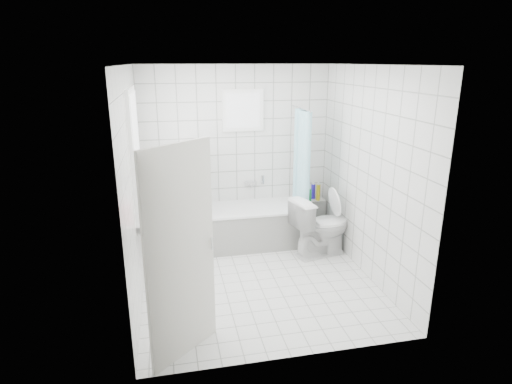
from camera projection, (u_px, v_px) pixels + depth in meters
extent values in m
plane|color=white|center=(258.00, 280.00, 5.38)|extent=(3.00, 3.00, 0.00)
plane|color=white|center=(258.00, 65.00, 4.61)|extent=(3.00, 3.00, 0.00)
cube|color=white|center=(237.00, 154.00, 6.40)|extent=(2.80, 0.02, 2.60)
cube|color=white|center=(295.00, 227.00, 3.59)|extent=(2.80, 0.02, 2.60)
cube|color=white|center=(134.00, 187.00, 4.72)|extent=(0.02, 3.00, 2.60)
cube|color=white|center=(368.00, 174.00, 5.27)|extent=(0.02, 3.00, 2.60)
cube|color=white|center=(137.00, 155.00, 4.92)|extent=(0.01, 0.90, 1.40)
cube|color=white|center=(243.00, 111.00, 6.19)|extent=(0.50, 0.01, 0.50)
cube|color=white|center=(146.00, 215.00, 5.15)|extent=(0.18, 1.02, 0.08)
cube|color=silver|center=(181.00, 255.00, 3.76)|extent=(0.62, 0.56, 2.00)
cube|color=white|center=(249.00, 227.00, 6.37)|extent=(1.61, 0.75, 0.55)
cube|color=white|center=(248.00, 208.00, 6.28)|extent=(1.63, 0.77, 0.03)
cube|color=white|center=(188.00, 201.00, 6.01)|extent=(0.15, 0.85, 1.50)
cube|color=white|center=(311.00, 216.00, 6.82)|extent=(0.40, 0.24, 0.55)
imported|color=white|center=(321.00, 226.00, 5.97)|extent=(0.92, 0.66, 0.85)
cylinder|color=silver|center=(301.00, 108.00, 5.99)|extent=(0.02, 0.80, 0.02)
cube|color=silver|center=(251.00, 183.00, 6.53)|extent=(0.18, 0.06, 0.06)
imported|color=silver|center=(146.00, 197.00, 5.20)|extent=(0.16, 0.16, 0.31)
imported|color=#EF5D77|center=(145.00, 211.00, 4.73)|extent=(0.14, 0.14, 0.30)
imported|color=#38A1FF|center=(146.00, 211.00, 4.90)|extent=(0.11, 0.11, 0.17)
imported|color=#BE5F8B|center=(147.00, 197.00, 5.38)|extent=(0.11, 0.11, 0.20)
imported|color=white|center=(146.00, 206.00, 5.12)|extent=(0.16, 0.16, 0.15)
cylinder|color=#2516B3|center=(313.00, 191.00, 6.75)|extent=(0.06, 0.06, 0.23)
cylinder|color=gold|center=(318.00, 192.00, 6.66)|extent=(0.06, 0.06, 0.25)
cylinder|color=#19994C|center=(309.00, 195.00, 6.62)|extent=(0.06, 0.06, 0.20)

